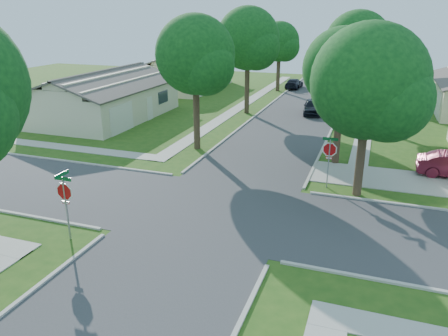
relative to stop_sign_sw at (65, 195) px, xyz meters
name	(u,v)px	position (x,y,z in m)	size (l,w,h in m)	color
ground	(215,210)	(4.70, 4.70, -2.03)	(100.00, 100.00, 0.00)	#254E15
road_ns	(215,210)	(4.70, 4.70, -2.03)	(7.00, 100.00, 0.02)	#333335
sidewalk_ne	(368,110)	(10.80, 30.70, -2.01)	(1.20, 40.00, 0.04)	#9E9B91
sidewalk_nw	(247,102)	(-1.40, 30.70, -2.01)	(1.20, 40.00, 0.04)	#9E9B91
driveway	(389,179)	(12.60, 11.80, -2.01)	(8.80, 3.60, 0.05)	#9E9B91
stop_sign_sw	(65,195)	(0.00, 0.00, 0.00)	(1.05, 0.80, 2.98)	gray
stop_sign_ne	(329,152)	(9.40, 9.40, 0.00)	(1.05, 0.80, 2.98)	gray
tree_e_near	(344,72)	(9.45, 13.71, 3.61)	(4.97, 4.80, 8.28)	#38281C
tree_e_mid	(358,47)	(9.46, 25.71, 4.22)	(5.59, 5.40, 9.21)	#38281C
tree_e_far	(364,41)	(9.45, 38.71, 3.95)	(5.17, 5.00, 8.72)	#38281C
tree_w_near	(196,59)	(0.06, 13.71, 4.08)	(5.38, 5.20, 8.97)	#38281C
tree_w_mid	(248,41)	(0.06, 25.71, 4.46)	(5.80, 5.60, 9.56)	#38281C
tree_w_far	(280,44)	(0.05, 38.71, 3.48)	(4.76, 4.60, 8.04)	#38281C
tree_ne_corner	(370,87)	(11.06, 8.91, 3.56)	(5.80, 5.60, 8.66)	#38281C
house_nw_near	(106,101)	(-11.29, 19.70, -0.51)	(8.42, 13.60, 4.23)	beige
house_nw_far	(185,76)	(-11.29, 36.70, -0.51)	(8.42, 13.60, 4.23)	beige
car_curb_east	(313,107)	(5.90, 27.38, -1.34)	(1.64, 4.08, 1.39)	black
car_curb_west	(294,83)	(1.50, 41.25, -1.43)	(1.67, 4.11, 1.19)	black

